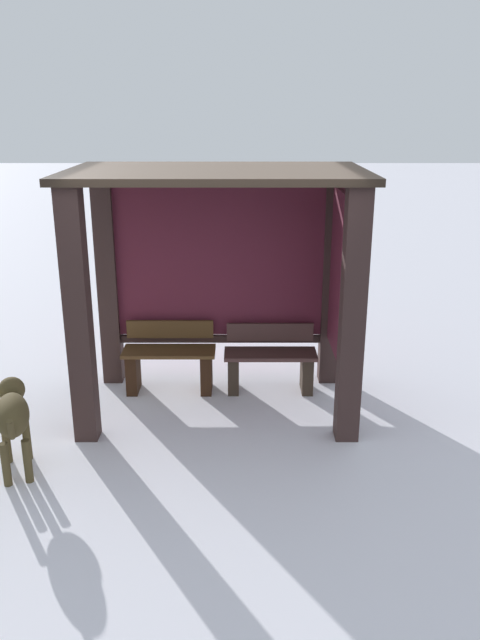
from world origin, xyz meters
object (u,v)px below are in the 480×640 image
(bus_shelter, at_px, (228,253))
(bench_center_inside, at_px, (270,362))
(bench_left_inside, at_px, (169,361))
(dog, at_px, (12,414))

(bus_shelter, bearing_deg, bench_center_inside, 23.84)
(bus_shelter, distance_m, bench_center_inside, 1.37)
(bus_shelter, relative_size, bench_center_inside, 2.79)
(bus_shelter, xyz_separation_m, bench_left_inside, (-0.66, 0.20, -1.26))
(bench_center_inside, distance_m, dog, 2.81)
(bus_shelter, xyz_separation_m, dog, (-1.83, -1.42, -1.08))
(bench_center_inside, xyz_separation_m, dog, (-2.28, -1.62, 0.19))
(bench_left_inside, xyz_separation_m, dog, (-1.17, -1.62, 0.18))
(bench_left_inside, bearing_deg, dog, -125.81)
(bus_shelter, height_order, bench_center_inside, bus_shelter)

